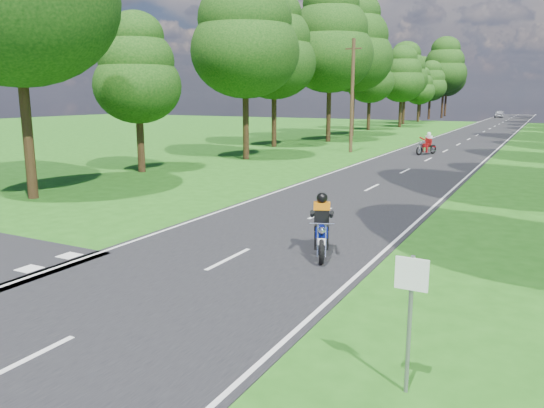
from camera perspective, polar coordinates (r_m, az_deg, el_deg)
The scene contains 9 objects.
ground at distance 12.03m, azimuth -9.87°, elevation -8.48°, with size 160.00×160.00×0.00m, color #1E5413.
main_road at distance 59.43m, azimuth 21.19°, elevation 6.92°, with size 7.00×140.00×0.02m, color black.
road_markings at distance 57.59m, azimuth 20.83°, elevation 6.84°, with size 7.40×140.00×0.01m.
treeline at distance 69.29m, azimuth 23.97°, elevation 14.12°, with size 40.00×115.35×14.78m.
telegraph_pole at distance 39.10m, azimuth 8.62°, elevation 11.48°, with size 1.20×0.26×8.00m.
road_sign at distance 7.55m, azimuth 14.67°, elevation -10.20°, with size 0.45×0.07×2.00m.
rider_near_blue at distance 13.74m, azimuth 5.36°, elevation -2.20°, with size 0.65×1.94×1.61m, color navy, non-canonical shape.
rider_far_red at distance 38.60m, azimuth 16.30°, elevation 6.28°, with size 0.63×1.88×1.57m, color #A40C15, non-canonical shape.
distant_car at distance 107.38m, azimuth 23.26°, elevation 8.90°, with size 1.58×3.92×1.34m, color #B7B9BE.
Camera 1 is at (7.00, -8.88, 4.10)m, focal length 35.00 mm.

